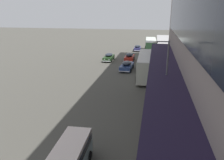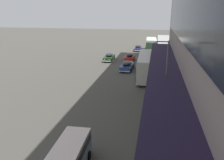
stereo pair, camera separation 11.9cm
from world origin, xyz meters
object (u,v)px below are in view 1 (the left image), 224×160
at_px(transit_bus_kerbside_front, 146,64).
at_px(fire_hydrant, 163,96).
at_px(vw_van, 71,155).
at_px(sedan_second_mid, 109,57).
at_px(sedan_lead_near, 127,66).
at_px(street_lamp, 165,72).
at_px(sedan_oncoming_front, 129,57).
at_px(sedan_oncoming_rear, 137,48).
at_px(pedestrian_at_kerb, 172,136).
at_px(transit_bus_kerbside_rear, 151,45).

relative_size(transit_bus_kerbside_front, fire_hydrant, 15.50).
bearing_deg(vw_van, sedan_second_mid, 97.70).
xyz_separation_m(sedan_lead_near, fire_hydrant, (5.75, -12.49, -0.29)).
height_order(sedan_lead_near, fire_hydrant, sedan_lead_near).
height_order(transit_bus_kerbside_front, street_lamp, street_lamp).
relative_size(sedan_oncoming_front, street_lamp, 0.64).
height_order(sedan_oncoming_front, vw_van, vw_van).
bearing_deg(street_lamp, fire_hydrant, 87.27).
height_order(sedan_oncoming_rear, pedestrian_at_kerb, pedestrian_at_kerb).
height_order(transit_bus_kerbside_front, fire_hydrant, transit_bus_kerbside_front).
bearing_deg(sedan_oncoming_rear, fire_hydrant, -80.30).
xyz_separation_m(sedan_second_mid, fire_hydrant, (10.36, -19.38, -0.25)).
bearing_deg(sedan_oncoming_front, sedan_oncoming_rear, 87.10).
xyz_separation_m(transit_bus_kerbside_front, street_lamp, (2.15, -12.31, 2.26)).
distance_m(sedan_oncoming_front, sedan_second_mid, 4.22).
bearing_deg(pedestrian_at_kerb, street_lamp, 94.59).
bearing_deg(sedan_oncoming_front, vw_van, -89.69).
xyz_separation_m(sedan_oncoming_rear, vw_van, (-0.46, -45.30, 0.37)).
height_order(vw_van, street_lamp, street_lamp).
distance_m(sedan_second_mid, vw_van, 32.61).
bearing_deg(sedan_oncoming_rear, sedan_lead_near, -90.61).
xyz_separation_m(transit_bus_kerbside_front, pedestrian_at_kerb, (2.66, -18.60, -0.79)).
bearing_deg(sedan_oncoming_rear, pedestrian_at_kerb, -82.02).
bearing_deg(vw_van, fire_hydrant, 65.15).
bearing_deg(sedan_lead_near, pedestrian_at_kerb, -74.57).
bearing_deg(vw_van, sedan_oncoming_rear, 89.42).
bearing_deg(fire_hydrant, street_lamp, -92.73).
relative_size(sedan_oncoming_front, sedan_second_mid, 0.94).
relative_size(sedan_second_mid, pedestrian_at_kerb, 2.55).
bearing_deg(sedan_oncoming_rear, sedan_oncoming_front, -92.90).
distance_m(transit_bus_kerbside_front, sedan_lead_near, 5.03).
xyz_separation_m(transit_bus_kerbside_rear, sedan_second_mid, (-8.18, -11.22, -1.08)).
bearing_deg(transit_bus_kerbside_front, transit_bus_kerbside_rear, 89.67).
distance_m(sedan_oncoming_front, sedan_lead_near, 7.39).
bearing_deg(sedan_oncoming_rear, vw_van, -90.58).
height_order(vw_van, fire_hydrant, vw_van).
bearing_deg(transit_bus_kerbside_rear, vw_van, -95.00).
relative_size(sedan_lead_near, street_lamp, 0.71).
bearing_deg(sedan_second_mid, vw_van, -82.30).
xyz_separation_m(sedan_oncoming_front, street_lamp, (6.01, -23.15, 3.42)).
xyz_separation_m(transit_bus_kerbside_front, fire_hydrant, (2.31, -9.02, -1.47)).
relative_size(vw_van, fire_hydrant, 6.60).
bearing_deg(transit_bus_kerbside_front, pedestrian_at_kerb, -81.88).
distance_m(transit_bus_kerbside_front, pedestrian_at_kerb, 18.81).
height_order(sedan_oncoming_rear, street_lamp, street_lamp).
relative_size(transit_bus_kerbside_front, street_lamp, 1.55).
bearing_deg(sedan_second_mid, fire_hydrant, -61.87).
distance_m(transit_bus_kerbside_rear, pedestrian_at_kerb, 40.27).
distance_m(transit_bus_kerbside_front, transit_bus_kerbside_rear, 21.58).
distance_m(pedestrian_at_kerb, fire_hydrant, 9.61).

